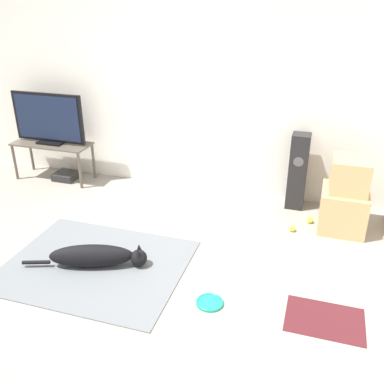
{
  "coord_description": "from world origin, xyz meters",
  "views": [
    {
      "loc": [
        1.78,
        -2.72,
        2.29
      ],
      "look_at": [
        0.61,
        0.99,
        0.45
      ],
      "focal_mm": 40.0,
      "sensor_mm": 36.0,
      "label": 1
    }
  ],
  "objects_px": {
    "cardboard_box_upper": "(350,175)",
    "tv_stand": "(52,148)",
    "frisbee": "(210,302)",
    "tv": "(48,119)",
    "floor_speaker": "(298,172)",
    "cardboard_box_lower": "(343,209)",
    "dog": "(96,256)",
    "tennis_ball_by_boxes": "(310,220)",
    "tennis_ball_near_speaker": "(292,228)",
    "game_console": "(66,176)"
  },
  "relations": [
    {
      "from": "cardboard_box_upper",
      "to": "tv_stand",
      "type": "height_order",
      "value": "cardboard_box_upper"
    },
    {
      "from": "frisbee",
      "to": "tv",
      "type": "relative_size",
      "value": 0.23
    },
    {
      "from": "cardboard_box_upper",
      "to": "floor_speaker",
      "type": "height_order",
      "value": "floor_speaker"
    },
    {
      "from": "cardboard_box_lower",
      "to": "tv_stand",
      "type": "height_order",
      "value": "tv_stand"
    },
    {
      "from": "dog",
      "to": "tennis_ball_by_boxes",
      "type": "xyz_separation_m",
      "value": [
        1.8,
        1.42,
        -0.08
      ]
    },
    {
      "from": "dog",
      "to": "frisbee",
      "type": "bearing_deg",
      "value": -9.31
    },
    {
      "from": "tv",
      "to": "tennis_ball_near_speaker",
      "type": "bearing_deg",
      "value": -8.52
    },
    {
      "from": "frisbee",
      "to": "cardboard_box_upper",
      "type": "distance_m",
      "value": 1.98
    },
    {
      "from": "cardboard_box_lower",
      "to": "floor_speaker",
      "type": "height_order",
      "value": "floor_speaker"
    },
    {
      "from": "floor_speaker",
      "to": "tennis_ball_by_boxes",
      "type": "xyz_separation_m",
      "value": [
        0.2,
        -0.35,
        -0.41
      ]
    },
    {
      "from": "game_console",
      "to": "dog",
      "type": "bearing_deg",
      "value": -50.43
    },
    {
      "from": "cardboard_box_lower",
      "to": "tv",
      "type": "height_order",
      "value": "tv"
    },
    {
      "from": "floor_speaker",
      "to": "game_console",
      "type": "xyz_separation_m",
      "value": [
        -2.98,
        -0.1,
        -0.39
      ]
    },
    {
      "from": "cardboard_box_lower",
      "to": "tennis_ball_by_boxes",
      "type": "height_order",
      "value": "cardboard_box_lower"
    },
    {
      "from": "dog",
      "to": "tv_stand",
      "type": "relative_size",
      "value": 1.05
    },
    {
      "from": "cardboard_box_upper",
      "to": "tennis_ball_by_boxes",
      "type": "xyz_separation_m",
      "value": [
        -0.32,
        0.01,
        -0.58
      ]
    },
    {
      "from": "frisbee",
      "to": "tennis_ball_by_boxes",
      "type": "height_order",
      "value": "tennis_ball_by_boxes"
    },
    {
      "from": "tv_stand",
      "to": "tv",
      "type": "bearing_deg",
      "value": 90.0
    },
    {
      "from": "tv",
      "to": "tennis_ball_by_boxes",
      "type": "height_order",
      "value": "tv"
    },
    {
      "from": "cardboard_box_upper",
      "to": "game_console",
      "type": "bearing_deg",
      "value": 175.78
    },
    {
      "from": "dog",
      "to": "tv",
      "type": "distance_m",
      "value": 2.35
    },
    {
      "from": "tv_stand",
      "to": "game_console",
      "type": "distance_m",
      "value": 0.41
    },
    {
      "from": "cardboard_box_upper",
      "to": "tennis_ball_by_boxes",
      "type": "relative_size",
      "value": 6.05
    },
    {
      "from": "tv_stand",
      "to": "floor_speaker",
      "type": "bearing_deg",
      "value": 2.2
    },
    {
      "from": "cardboard_box_lower",
      "to": "cardboard_box_upper",
      "type": "height_order",
      "value": "cardboard_box_upper"
    },
    {
      "from": "cardboard_box_upper",
      "to": "game_console",
      "type": "xyz_separation_m",
      "value": [
        -3.51,
        0.26,
        -0.57
      ]
    },
    {
      "from": "frisbee",
      "to": "tv",
      "type": "bearing_deg",
      "value": 145.1
    },
    {
      "from": "tv_stand",
      "to": "tennis_ball_by_boxes",
      "type": "distance_m",
      "value": 3.36
    },
    {
      "from": "tennis_ball_by_boxes",
      "to": "tennis_ball_near_speaker",
      "type": "height_order",
      "value": "same"
    },
    {
      "from": "floor_speaker",
      "to": "tennis_ball_near_speaker",
      "type": "bearing_deg",
      "value": -86.61
    },
    {
      "from": "tennis_ball_by_boxes",
      "to": "dog",
      "type": "bearing_deg",
      "value": -141.77
    },
    {
      "from": "frisbee",
      "to": "cardboard_box_lower",
      "type": "bearing_deg",
      "value": 57.82
    },
    {
      "from": "frisbee",
      "to": "tv_stand",
      "type": "distance_m",
      "value": 3.24
    },
    {
      "from": "frisbee",
      "to": "tennis_ball_by_boxes",
      "type": "distance_m",
      "value": 1.75
    },
    {
      "from": "dog",
      "to": "game_console",
      "type": "xyz_separation_m",
      "value": [
        -1.38,
        1.67,
        -0.07
      ]
    },
    {
      "from": "floor_speaker",
      "to": "tv_stand",
      "type": "relative_size",
      "value": 0.85
    },
    {
      "from": "tv",
      "to": "tennis_ball_by_boxes",
      "type": "xyz_separation_m",
      "value": [
        3.32,
        -0.23,
        -0.78
      ]
    },
    {
      "from": "frisbee",
      "to": "tv_stand",
      "type": "xyz_separation_m",
      "value": [
        -2.63,
        1.83,
        0.42
      ]
    },
    {
      "from": "tv_stand",
      "to": "tennis_ball_near_speaker",
      "type": "bearing_deg",
      "value": -8.47
    },
    {
      "from": "dog",
      "to": "floor_speaker",
      "type": "height_order",
      "value": "floor_speaker"
    },
    {
      "from": "tennis_ball_by_boxes",
      "to": "game_console",
      "type": "distance_m",
      "value": 3.19
    },
    {
      "from": "tv",
      "to": "tennis_ball_by_boxes",
      "type": "relative_size",
      "value": 14.8
    },
    {
      "from": "cardboard_box_lower",
      "to": "tennis_ball_near_speaker",
      "type": "height_order",
      "value": "cardboard_box_lower"
    },
    {
      "from": "floor_speaker",
      "to": "tennis_ball_by_boxes",
      "type": "distance_m",
      "value": 0.57
    },
    {
      "from": "frisbee",
      "to": "floor_speaker",
      "type": "bearing_deg",
      "value": 76.02
    },
    {
      "from": "cardboard_box_lower",
      "to": "tv_stand",
      "type": "xyz_separation_m",
      "value": [
        -3.64,
        0.24,
        0.21
      ]
    },
    {
      "from": "floor_speaker",
      "to": "tv_stand",
      "type": "xyz_separation_m",
      "value": [
        -3.12,
        -0.12,
        -0.01
      ]
    },
    {
      "from": "floor_speaker",
      "to": "game_console",
      "type": "relative_size",
      "value": 3.01
    },
    {
      "from": "game_console",
      "to": "floor_speaker",
      "type": "bearing_deg",
      "value": 1.97
    },
    {
      "from": "frisbee",
      "to": "tennis_ball_near_speaker",
      "type": "distance_m",
      "value": 1.46
    }
  ]
}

